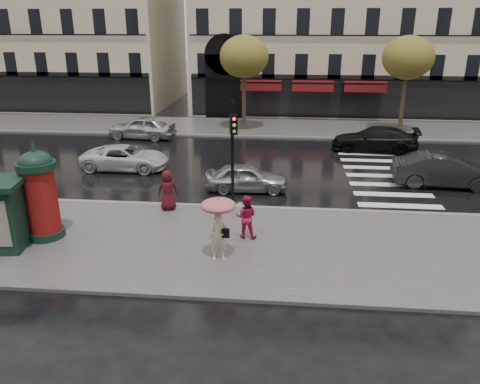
# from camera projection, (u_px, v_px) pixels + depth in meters

# --- Properties ---
(ground) EXTENTS (160.00, 160.00, 0.00)m
(ground) POSITION_uv_depth(u_px,v_px,m) (256.00, 241.00, 16.95)
(ground) COLOR black
(ground) RESTS_ON ground
(near_sidewalk) EXTENTS (90.00, 7.00, 0.12)m
(near_sidewalk) POSITION_uv_depth(u_px,v_px,m) (255.00, 246.00, 16.46)
(near_sidewalk) COLOR #474744
(near_sidewalk) RESTS_ON ground
(far_sidewalk) EXTENTS (90.00, 6.00, 0.12)m
(far_sidewalk) POSITION_uv_depth(u_px,v_px,m) (272.00, 128.00, 34.69)
(far_sidewalk) COLOR #474744
(far_sidewalk) RESTS_ON ground
(near_kerb) EXTENTS (90.00, 0.25, 0.14)m
(near_kerb) POSITION_uv_depth(u_px,v_px,m) (260.00, 208.00, 19.73)
(near_kerb) COLOR slate
(near_kerb) RESTS_ON ground
(far_kerb) EXTENTS (90.00, 0.25, 0.14)m
(far_kerb) POSITION_uv_depth(u_px,v_px,m) (270.00, 137.00, 31.88)
(far_kerb) COLOR slate
(far_kerb) RESTS_ON ground
(zebra_crossing) EXTENTS (3.60, 11.75, 0.01)m
(zebra_crossing) POSITION_uv_depth(u_px,v_px,m) (377.00, 168.00, 25.39)
(zebra_crossing) COLOR silver
(zebra_crossing) RESTS_ON ground
(tree_far_left) EXTENTS (3.40, 3.40, 6.64)m
(tree_far_left) POSITION_uv_depth(u_px,v_px,m) (244.00, 57.00, 32.17)
(tree_far_left) COLOR #38281C
(tree_far_left) RESTS_ON ground
(tree_far_right) EXTENTS (3.40, 3.40, 6.64)m
(tree_far_right) POSITION_uv_depth(u_px,v_px,m) (408.00, 58.00, 31.20)
(tree_far_right) COLOR #38281C
(tree_far_right) RESTS_ON ground
(woman_umbrella) EXTENTS (1.13, 1.13, 2.17)m
(woman_umbrella) POSITION_uv_depth(u_px,v_px,m) (219.00, 219.00, 14.92)
(woman_umbrella) COLOR beige
(woman_umbrella) RESTS_ON near_sidewalk
(woman_red) EXTENTS (0.82, 0.66, 1.61)m
(woman_red) POSITION_uv_depth(u_px,v_px,m) (246.00, 217.00, 16.70)
(woman_red) COLOR #A4143A
(woman_red) RESTS_ON near_sidewalk
(man_burgundy) EXTENTS (0.95, 0.77, 1.69)m
(man_burgundy) POSITION_uv_depth(u_px,v_px,m) (168.00, 190.00, 19.19)
(man_burgundy) COLOR #410D12
(man_burgundy) RESTS_ON near_sidewalk
(morris_column) EXTENTS (1.34, 1.34, 3.61)m
(morris_column) POSITION_uv_depth(u_px,v_px,m) (40.00, 192.00, 16.44)
(morris_column) COLOR black
(morris_column) RESTS_ON near_sidewalk
(traffic_light) EXTENTS (0.33, 0.44, 4.48)m
(traffic_light) POSITION_uv_depth(u_px,v_px,m) (233.00, 145.00, 18.61)
(traffic_light) COLOR black
(traffic_light) RESTS_ON near_sidewalk
(car_silver) EXTENTS (3.90, 1.71, 1.31)m
(car_silver) POSITION_uv_depth(u_px,v_px,m) (247.00, 177.00, 21.76)
(car_silver) COLOR #A2A2A6
(car_silver) RESTS_ON ground
(car_darkgrey) EXTENTS (4.91, 2.02, 1.58)m
(car_darkgrey) POSITION_uv_depth(u_px,v_px,m) (444.00, 170.00, 22.31)
(car_darkgrey) COLOR black
(car_darkgrey) RESTS_ON ground
(car_white) EXTENTS (4.63, 2.18, 1.28)m
(car_white) POSITION_uv_depth(u_px,v_px,m) (125.00, 158.00, 24.94)
(car_white) COLOR silver
(car_white) RESTS_ON ground
(car_black) EXTENTS (5.29, 2.64, 1.48)m
(car_black) POSITION_uv_depth(u_px,v_px,m) (375.00, 139.00, 28.43)
(car_black) COLOR black
(car_black) RESTS_ON ground
(car_far_silver) EXTENTS (4.64, 2.27, 1.53)m
(car_far_silver) POSITION_uv_depth(u_px,v_px,m) (142.00, 127.00, 31.47)
(car_far_silver) COLOR #B9B9BF
(car_far_silver) RESTS_ON ground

